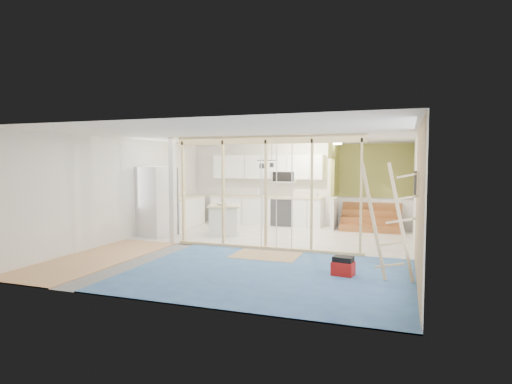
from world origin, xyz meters
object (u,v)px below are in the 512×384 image
(fridge, at_px, (156,202))
(island, at_px, (225,220))
(ladder, at_px, (391,222))
(toolbox, at_px, (343,267))

(fridge, bearing_deg, island, 35.72)
(fridge, relative_size, ladder, 0.95)
(fridge, height_order, island, fridge)
(fridge, distance_m, ladder, 6.61)
(ladder, bearing_deg, fridge, 159.83)
(fridge, relative_size, toolbox, 4.59)
(island, relative_size, ladder, 0.54)
(island, distance_m, ladder, 5.52)
(island, bearing_deg, toolbox, -58.53)
(toolbox, xyz_separation_m, ladder, (0.78, -0.08, 0.85))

